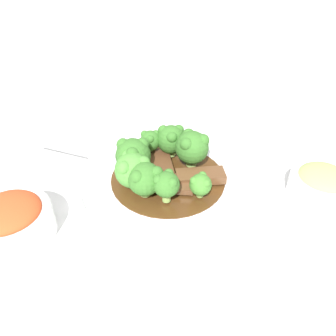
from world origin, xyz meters
TOP-DOWN VIEW (x-y plane):
  - ground_plane at (0.00, 0.00)m, footprint 4.00×4.00m
  - main_plate at (0.00, 0.00)m, footprint 0.29×0.29m
  - beef_strip_0 at (-0.01, -0.02)m, footprint 0.07×0.07m
  - beef_strip_1 at (0.02, 0.02)m, footprint 0.07×0.07m
  - beef_strip_2 at (-0.02, 0.05)m, footprint 0.07×0.08m
  - broccoli_floret_0 at (-0.05, 0.01)m, footprint 0.05×0.05m
  - broccoli_floret_1 at (0.03, -0.05)m, footprint 0.05×0.05m
  - broccoli_floret_2 at (0.01, 0.07)m, footprint 0.03×0.03m
  - broccoli_floret_3 at (0.05, 0.00)m, footprint 0.05×0.05m
  - broccoli_floret_4 at (-0.05, -0.03)m, footprint 0.05×0.05m
  - broccoli_floret_5 at (0.05, 0.03)m, footprint 0.04×0.04m
  - broccoli_floret_6 at (0.05, -0.03)m, footprint 0.05×0.05m
  - broccoli_floret_7 at (-0.03, -0.06)m, footprint 0.03×0.03m
  - serving_spoon at (0.03, -0.08)m, footprint 0.09×0.21m
  - side_bowl_kimchi at (0.21, -0.10)m, footprint 0.11×0.11m
  - side_bowl_appetizer at (-0.12, 0.20)m, footprint 0.10×0.10m
  - sauce_dish at (-0.15, -0.16)m, footprint 0.07×0.07m

SIDE VIEW (x-z plane):
  - ground_plane at x=0.00m, z-range 0.00..0.00m
  - sauce_dish at x=-0.15m, z-range 0.00..0.01m
  - main_plate at x=0.00m, z-range 0.00..0.02m
  - beef_strip_1 at x=0.02m, z-range 0.02..0.03m
  - side_bowl_appetizer at x=-0.12m, z-range 0.00..0.05m
  - beef_strip_0 at x=-0.01m, z-range 0.02..0.03m
  - serving_spoon at x=0.03m, z-range 0.02..0.03m
  - beef_strip_2 at x=-0.02m, z-range 0.02..0.03m
  - side_bowl_kimchi at x=0.21m, z-range 0.00..0.06m
  - broccoli_floret_2 at x=0.01m, z-range 0.02..0.06m
  - broccoli_floret_7 at x=-0.03m, z-range 0.03..0.07m
  - broccoli_floret_3 at x=0.05m, z-range 0.02..0.08m
  - broccoli_floret_5 at x=0.05m, z-range 0.03..0.07m
  - broccoli_floret_6 at x=0.05m, z-range 0.02..0.08m
  - broccoli_floret_4 at x=-0.05m, z-range 0.02..0.08m
  - broccoli_floret_1 at x=0.03m, z-range 0.02..0.09m
  - broccoli_floret_0 at x=-0.05m, z-range 0.02..0.08m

